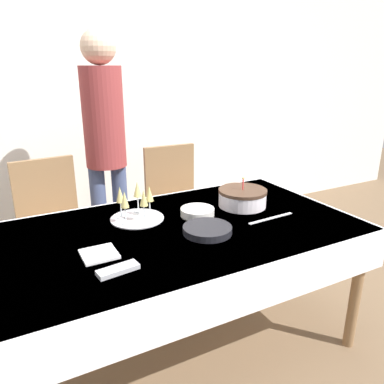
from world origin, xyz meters
The scene contains 13 objects.
ground_plane centered at (0.00, 0.00, 0.00)m, with size 12.00×12.00×0.00m, color brown.
wall_back centered at (0.00, 1.70, 1.35)m, with size 8.00×0.05×2.70m.
dining_table centered at (0.00, 0.00, 0.63)m, with size 1.99×1.04×0.73m.
dining_chair_far_left centered at (-0.45, 0.84, 0.52)m, with size 0.46×0.46×0.95m.
dining_chair_far_right centered at (0.44, 0.84, 0.52)m, with size 0.43×0.43×0.95m.
birthday_cake centered at (0.53, 0.11, 0.79)m, with size 0.28×0.28×0.18m.
champagne_tray centered at (-0.09, 0.21, 0.82)m, with size 0.29×0.29×0.18m.
plate_stack_main centered at (0.16, -0.13, 0.75)m, with size 0.24×0.24×0.03m.
plate_stack_dessert centered at (0.23, 0.10, 0.76)m, with size 0.19×0.19×0.04m.
cake_knife centered at (0.56, -0.13, 0.74)m, with size 0.30×0.03×0.00m.
fork_pile centered at (-0.34, -0.28, 0.74)m, with size 0.18×0.08×0.02m.
napkin_pile centered at (-0.37, -0.10, 0.74)m, with size 0.15×0.15×0.01m.
person_standing centered at (-0.03, 0.97, 1.07)m, with size 0.28×0.28×1.75m.
Camera 1 is at (-0.70, -1.58, 1.52)m, focal length 35.00 mm.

